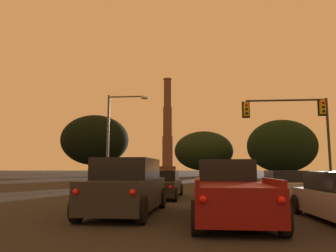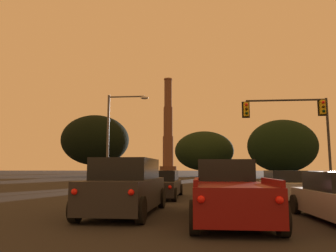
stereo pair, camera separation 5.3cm
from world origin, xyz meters
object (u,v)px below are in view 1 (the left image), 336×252
street_lamp (115,129)px  smokestack (168,135)px  traffic_light_overhead_right (299,119)px  suv_left_lane_second (127,187)px  sedan_right_lane_front (286,186)px  pickup_truck_center_lane_second (230,192)px  sedan_left_lane_front (162,185)px

street_lamp → smokestack: smokestack is taller
street_lamp → smokestack: bearing=93.4°
traffic_light_overhead_right → suv_left_lane_second: bearing=-126.4°
traffic_light_overhead_right → smokestack: bearing=99.3°
sedan_right_lane_front → suv_left_lane_second: bearing=-139.8°
pickup_truck_center_lane_second → sedan_left_lane_front: 7.73m
pickup_truck_center_lane_second → traffic_light_overhead_right: traffic_light_overhead_right is taller
suv_left_lane_second → sedan_left_lane_front: suv_left_lane_second is taller
pickup_truck_center_lane_second → smokestack: size_ratio=0.12×
suv_left_lane_second → street_lamp: street_lamp is taller
pickup_truck_center_lane_second → traffic_light_overhead_right: (6.52, 14.25, 4.31)m
sedan_right_lane_front → street_lamp: bearing=139.7°
smokestack → suv_left_lane_second: bearing=-85.3°
sedan_left_lane_front → street_lamp: size_ratio=0.62×
suv_left_lane_second → street_lamp: 16.16m
sedan_right_lane_front → pickup_truck_center_lane_second: (-3.40, -6.60, 0.14)m
sedan_right_lane_front → traffic_light_overhead_right: traffic_light_overhead_right is taller
pickup_truck_center_lane_second → street_lamp: bearing=116.4°
sedan_right_lane_front → traffic_light_overhead_right: 9.39m
suv_left_lane_second → sedan_right_lane_front: (6.76, 5.76, -0.23)m
pickup_truck_center_lane_second → smokestack: 151.23m
pickup_truck_center_lane_second → sedan_right_lane_front: bearing=63.4°
street_lamp → pickup_truck_center_lane_second: bearing=-64.3°
street_lamp → smokestack: size_ratio=0.16×
suv_left_lane_second → sedan_left_lane_front: size_ratio=1.05×
pickup_truck_center_lane_second → sedan_left_lane_front: size_ratio=1.17×
suv_left_lane_second → sedan_left_lane_front: 6.36m
traffic_light_overhead_right → street_lamp: size_ratio=0.88×
traffic_light_overhead_right → street_lamp: (-14.20, 1.68, -0.35)m
sedan_right_lane_front → sedan_left_lane_front: (-6.26, 0.58, 0.00)m
smokestack → traffic_light_overhead_right: bearing=-80.7°
sedan_right_lane_front → smokestack: 145.14m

